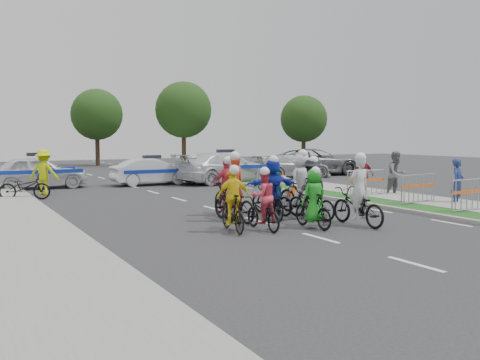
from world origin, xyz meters
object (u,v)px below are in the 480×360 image
rider_4 (311,195)px  cone_0 (293,187)px  rider_9 (227,193)px  cone_1 (283,179)px  marshal_hiviz (44,172)px  barrier_1 (418,190)px  rider_2 (263,206)px  tree_1 (184,110)px  spectator_2 (363,175)px  police_car_0 (37,172)px  rider_8 (272,193)px  police_car_1 (152,172)px  rider_5 (272,193)px  rider_7 (301,189)px  spectator_1 (396,174)px  barrier_0 (473,196)px  barrier_2 (366,184)px  spectator_0 (458,182)px  tree_4 (97,115)px  rider_3 (233,206)px  parked_bike (25,187)px  rider_1 (313,204)px  rider_6 (234,198)px  rider_0 (358,202)px  police_car_2 (225,168)px  civilian_sedan (293,166)px  tree_2 (304,119)px

rider_4 → cone_0: rider_4 is taller
rider_9 → cone_1: bearing=-131.3°
marshal_hiviz → barrier_1: size_ratio=0.95×
rider_2 → cone_1: 12.48m
rider_9 → tree_1: 27.49m
spectator_2 → police_car_0: bearing=156.1°
rider_8 → police_car_1: (0.10, 11.51, -0.02)m
rider_5 → rider_7: 1.56m
rider_9 → tree_1: size_ratio=0.27×
rider_7 → spectator_2: (5.68, 3.51, 0.03)m
police_car_0 → spectator_1: (12.31, -10.52, 0.16)m
rider_2 → rider_8: bearing=-125.7°
barrier_0 → barrier_2: same height
spectator_0 → spectator_2: (-0.33, 4.54, -0.02)m
barrier_2 → tree_4: bearing=97.5°
police_car_0 → tree_4: (7.19, 17.83, 3.42)m
barrier_2 → rider_3: bearing=-153.6°
rider_7 → parked_bike: 10.92m
rider_1 → parked_bike: 12.12m
spectator_1 → barrier_2: spectator_1 is taller
rider_6 → tree_1: (9.62, 26.70, 3.87)m
rider_3 → barrier_2: 9.09m
rider_0 → spectator_1: rider_0 is taller
police_car_2 → civilian_sedan: size_ratio=1.18×
rider_1 → cone_0: (4.01, 6.83, -0.31)m
rider_7 → rider_6: bearing=-3.3°
rider_7 → cone_1: size_ratio=2.92×
rider_0 → police_car_1: (-0.85, 14.45, 0.00)m
rider_8 → rider_9: bearing=-31.7°
cone_0 → barrier_2: bearing=-48.0°
barrier_0 → spectator_0: bearing=51.7°
rider_4 → rider_7: rider_7 is taller
rider_3 → barrier_2: (8.15, 4.04, -0.11)m
rider_1 → parked_bike: bearing=-60.8°
tree_2 → rider_2: bearing=-127.4°
police_car_0 → civilian_sedan: (14.16, -0.36, -0.09)m
spectator_2 → marshal_hiviz: (-11.99, 6.05, 0.13)m
rider_5 → civilian_sedan: (9.45, 12.79, -0.12)m
rider_9 → civilian_sedan: rider_9 is taller
rider_2 → cone_1: bearing=-124.7°
police_car_2 → rider_4: bearing=156.1°
rider_6 → civilian_sedan: rider_6 is taller
rider_7 → spectator_2: rider_7 is taller
rider_2 → cone_1: size_ratio=2.39×
police_car_2 → rider_1: bearing=154.0°
rider_1 → cone_0: 7.92m
rider_0 → rider_4: (-0.43, 1.55, 0.06)m
rider_7 → tree_2: (16.04, 22.40, 3.05)m
cone_0 → barrier_0: bearing=-74.3°
rider_4 → cone_1: size_ratio=2.77×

